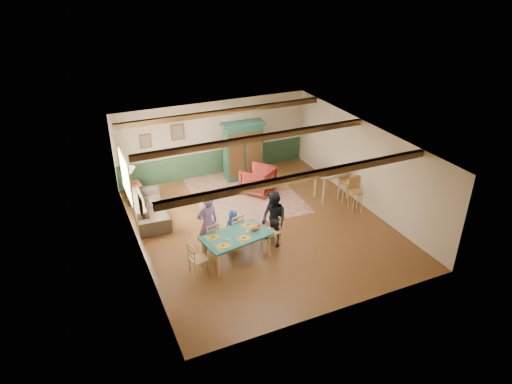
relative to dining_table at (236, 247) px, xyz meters
name	(u,v)px	position (x,y,z in m)	size (l,w,h in m)	color
floor	(261,225)	(1.28, 1.24, -0.36)	(8.00, 8.00, 0.00)	#512F16
wall_back	(214,139)	(1.28, 5.24, 0.99)	(7.00, 0.02, 2.70)	beige
wall_left	(137,210)	(-2.22, 1.24, 0.99)	(0.02, 8.00, 2.70)	beige
wall_right	(363,164)	(4.78, 1.24, 0.99)	(0.02, 8.00, 2.70)	beige
ceiling	(262,140)	(1.28, 1.24, 2.34)	(7.00, 8.00, 0.02)	white
wainscot_back	(215,162)	(1.28, 5.22, 0.09)	(6.95, 0.03, 0.90)	#223F27
ceiling_beam_front	(304,177)	(1.28, -1.06, 2.25)	(6.95, 0.16, 0.16)	black
ceiling_beam_mid	(256,138)	(1.28, 1.64, 2.25)	(6.95, 0.16, 0.16)	black
ceiling_beam_back	(223,112)	(1.28, 4.24, 2.25)	(6.95, 0.16, 0.16)	black
window_left	(125,176)	(-2.19, 2.94, 1.19)	(0.06, 1.60, 1.30)	white
picture_left_wall	(141,206)	(-2.19, 0.64, 1.39)	(0.04, 0.42, 0.52)	#7C6E5A
picture_back_a	(178,132)	(-0.02, 5.21, 1.44)	(0.45, 0.04, 0.55)	#7C6E5A
picture_back_b	(146,141)	(-1.12, 5.21, 1.29)	(0.38, 0.04, 0.48)	#7C6E5A
dining_table	(236,247)	(0.00, 0.00, 0.00)	(1.74, 0.97, 0.72)	#1F6358
dining_chair_far_left	(210,237)	(-0.51, 0.61, 0.10)	(0.41, 0.42, 0.92)	tan
dining_chair_far_right	(235,228)	(0.25, 0.75, 0.10)	(0.41, 0.42, 0.92)	tan
dining_chair_end_left	(198,258)	(-1.09, -0.20, 0.10)	(0.41, 0.42, 0.92)	tan
dining_chair_end_right	(271,231)	(1.09, 0.20, 0.10)	(0.41, 0.42, 0.92)	tan
person_man	(208,223)	(-0.52, 0.69, 0.47)	(0.61, 0.40, 1.67)	#8561A7
person_woman	(274,219)	(1.19, 0.22, 0.43)	(0.77, 0.60, 1.59)	black
person_child	(233,226)	(0.24, 0.83, 0.12)	(0.47, 0.31, 0.97)	navy
cat	(255,228)	(0.54, 0.00, 0.45)	(0.35, 0.14, 0.17)	#C65C23
place_setting_near_left	(223,245)	(-0.48, -0.33, 0.42)	(0.39, 0.29, 0.11)	yellow
place_setting_near_center	(244,237)	(0.14, -0.22, 0.42)	(0.39, 0.29, 0.11)	yellow
place_setting_far_left	(213,236)	(-0.57, 0.14, 0.42)	(0.39, 0.29, 0.11)	yellow
place_setting_far_right	(248,223)	(0.48, 0.33, 0.42)	(0.39, 0.29, 0.11)	yellow
area_rug	(244,194)	(1.59, 3.28, -0.36)	(3.30, 3.92, 0.01)	tan
armoire	(243,151)	(2.08, 4.48, 0.68)	(1.47, 0.59, 2.08)	#133125
armchair	(258,180)	(2.10, 3.27, 0.08)	(0.95, 0.98, 0.89)	#4E0F10
sofa	(150,207)	(-1.60, 3.08, -0.02)	(2.35, 0.92, 0.68)	#3C3125
end_table	(133,193)	(-1.86, 4.27, -0.04)	(0.52, 0.52, 0.64)	black
table_lamp	(131,176)	(-1.86, 4.27, 0.57)	(0.32, 0.32, 0.58)	#D3C488
counter_table	(332,185)	(4.14, 1.90, 0.10)	(1.10, 0.64, 0.92)	#B4A48C
bar_stool_left	(356,195)	(4.29, 0.81, 0.21)	(0.40, 0.44, 1.14)	#B28345
bar_stool_right	(346,185)	(4.38, 1.49, 0.22)	(0.42, 0.46, 1.17)	#B28345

